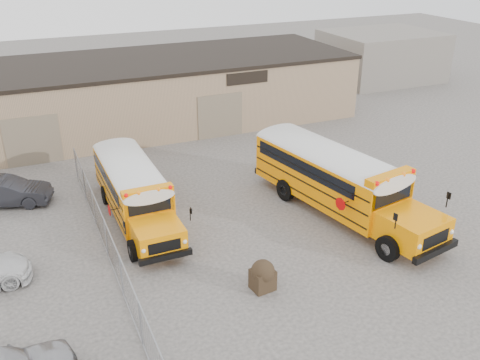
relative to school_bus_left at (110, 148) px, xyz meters
name	(u,v)px	position (x,y,z in m)	size (l,w,h in m)	color
ground	(263,261)	(4.06, -11.82, -1.59)	(120.00, 120.00, 0.00)	#4A4744
warehouse	(143,91)	(4.06, 8.17, 0.78)	(30.20, 10.20, 4.67)	#9C8060
chainlink_fence	(106,238)	(-1.94, -8.82, -0.69)	(0.07, 18.07, 1.81)	gray
distant_building_right	(381,56)	(28.06, 12.18, 0.61)	(10.00, 8.00, 4.40)	gray
school_bus_left	(110,148)	(0.00, 0.00, 0.00)	(2.84, 9.41, 2.75)	#FF8D03
school_bus_right	(256,137)	(8.07, -2.49, 0.29)	(4.71, 11.43, 3.25)	#FF8B00
tarp_bundle	(263,275)	(3.16, -13.59, -0.93)	(0.94, 0.94, 1.28)	black
car_dark	(6,192)	(-5.72, -1.84, -0.86)	(1.53, 4.40, 1.45)	#222227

